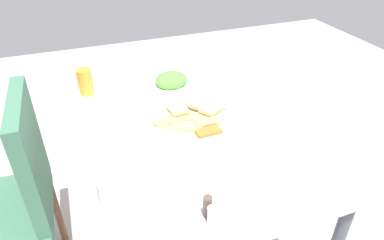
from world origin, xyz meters
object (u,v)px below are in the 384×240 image
object	(u,v)px
paper_napkin	(251,187)
spoon	(246,188)
dining_table	(192,145)
pide_platter	(193,119)
salad_plate_greens	(171,81)
fork	(256,185)
dining_chair	(11,195)
soda_can	(85,82)
condiment_caddy	(209,216)
drinking_glass	(112,195)

from	to	relation	value
paper_napkin	spoon	distance (m)	0.02
dining_table	pide_platter	bearing A→B (deg)	-24.62
salad_plate_greens	fork	size ratio (longest dim) A/B	1.36
dining_chair	paper_napkin	size ratio (longest dim) A/B	8.06
pide_platter	fork	bearing A→B (deg)	-172.08
soda_can	pide_platter	bearing A→B (deg)	-136.56
salad_plate_greens	condiment_caddy	xyz separation A→B (m)	(-0.83, 0.15, 0.00)
salad_plate_greens	fork	distance (m)	0.75
salad_plate_greens	pide_platter	bearing A→B (deg)	177.09
drinking_glass	paper_napkin	bearing A→B (deg)	-98.70
soda_can	condiment_caddy	distance (m)	0.92
fork	spoon	size ratio (longest dim) A/B	0.97
fork	paper_napkin	bearing A→B (deg)	79.43
pide_platter	salad_plate_greens	size ratio (longest dim) A/B	1.40
drinking_glass	dining_table	bearing A→B (deg)	-49.29
salad_plate_greens	condiment_caddy	size ratio (longest dim) A/B	2.25
fork	spoon	bearing A→B (deg)	79.43
salad_plate_greens	paper_napkin	world-z (taller)	salad_plate_greens
paper_napkin	fork	world-z (taller)	fork
soda_can	drinking_glass	size ratio (longest dim) A/B	1.10
salad_plate_greens	soda_can	size ratio (longest dim) A/B	1.93
dining_table	soda_can	distance (m)	0.58
dining_chair	drinking_glass	world-z (taller)	dining_chair
salad_plate_greens	dining_table	bearing A→B (deg)	174.38
dining_chair	soda_can	world-z (taller)	dining_chair
pide_platter	dining_chair	bearing A→B (deg)	86.20
dining_chair	spoon	xyz separation A→B (m)	(-0.46, -0.75, 0.21)
pide_platter	drinking_glass	bearing A→B (deg)	132.98
dining_table	condiment_caddy	bearing A→B (deg)	165.60
dining_table	drinking_glass	distance (m)	0.49
dining_table	fork	xyz separation A→B (m)	(-0.37, -0.08, 0.09)
dining_table	spoon	bearing A→B (deg)	-173.55
fork	spoon	world-z (taller)	same
salad_plate_greens	drinking_glass	bearing A→B (deg)	150.16
drinking_glass	condiment_caddy	size ratio (longest dim) A/B	1.06
paper_napkin	condiment_caddy	world-z (taller)	condiment_caddy
condiment_caddy	pide_platter	bearing A→B (deg)	-15.36
drinking_glass	condiment_caddy	bearing A→B (deg)	-120.82
pide_platter	fork	size ratio (longest dim) A/B	1.91
dining_table	dining_chair	xyz separation A→B (m)	(0.09, 0.70, -0.12)
paper_napkin	spoon	bearing A→B (deg)	90.00
pide_platter	condiment_caddy	bearing A→B (deg)	164.64
dining_table	dining_chair	distance (m)	0.72
dining_chair	condiment_caddy	distance (m)	0.83
salad_plate_greens	dining_chair	bearing A→B (deg)	111.14
dining_chair	drinking_glass	bearing A→B (deg)	-138.86
paper_napkin	fork	distance (m)	0.02
salad_plate_greens	soda_can	world-z (taller)	soda_can
dining_chair	paper_napkin	world-z (taller)	dining_chair
fork	spoon	distance (m)	0.04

